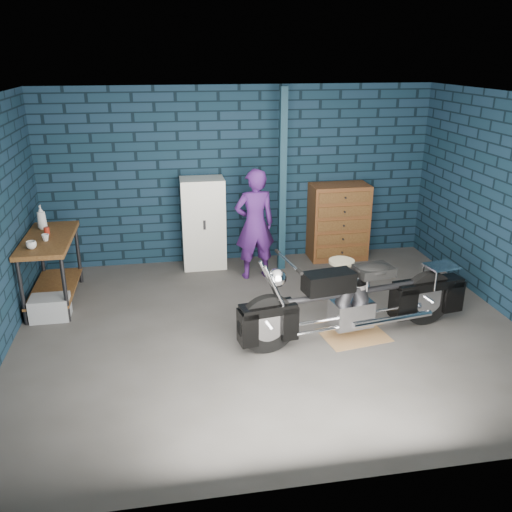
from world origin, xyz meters
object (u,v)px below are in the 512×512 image
(locker, at_px, (203,223))
(shop_stool, at_px, (340,282))
(storage_bin, at_px, (50,308))
(motorcycle, at_px, (357,294))
(tool_chest, at_px, (339,222))
(person, at_px, (255,224))
(workbench, at_px, (52,270))

(locker, distance_m, shop_stool, 2.36)
(storage_bin, height_order, shop_stool, shop_stool)
(motorcycle, height_order, locker, locker)
(tool_chest, bearing_deg, person, -159.32)
(person, bearing_deg, motorcycle, 106.74)
(tool_chest, xyz_separation_m, shop_stool, (-0.49, -1.63, -0.30))
(storage_bin, bearing_deg, motorcycle, -16.60)
(motorcycle, bearing_deg, storage_bin, 154.28)
(person, bearing_deg, shop_stool, 125.00)
(person, relative_size, storage_bin, 3.48)
(person, bearing_deg, storage_bin, 11.68)
(locker, height_order, tool_chest, locker)
(shop_stool, bearing_deg, person, 131.56)
(storage_bin, relative_size, shop_stool, 0.77)
(person, height_order, tool_chest, person)
(workbench, relative_size, tool_chest, 1.16)
(workbench, bearing_deg, person, 8.35)
(workbench, height_order, storage_bin, workbench)
(tool_chest, bearing_deg, storage_bin, -160.91)
(shop_stool, bearing_deg, locker, 135.54)
(workbench, distance_m, shop_stool, 3.80)
(storage_bin, bearing_deg, locker, 35.32)
(motorcycle, bearing_deg, person, 104.18)
(motorcycle, xyz_separation_m, storage_bin, (-3.60, 1.07, -0.39))
(motorcycle, height_order, tool_chest, tool_chest)
(person, relative_size, shop_stool, 2.68)
(storage_bin, distance_m, tool_chest, 4.47)
(workbench, distance_m, storage_bin, 0.59)
(workbench, bearing_deg, storage_bin, -87.71)
(shop_stool, bearing_deg, tool_chest, 73.43)
(workbench, relative_size, person, 0.86)
(workbench, relative_size, locker, 1.01)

